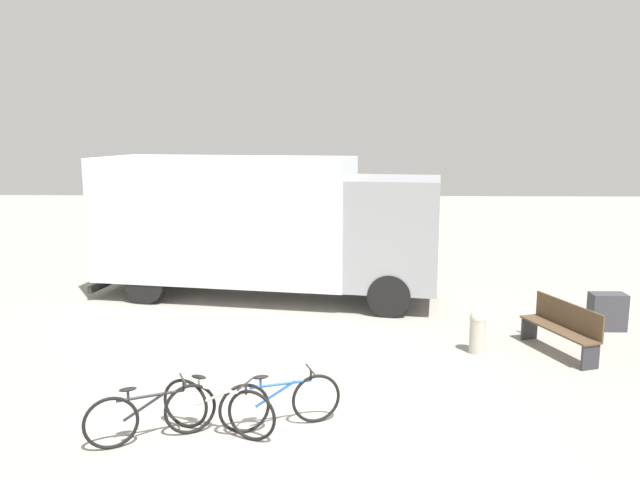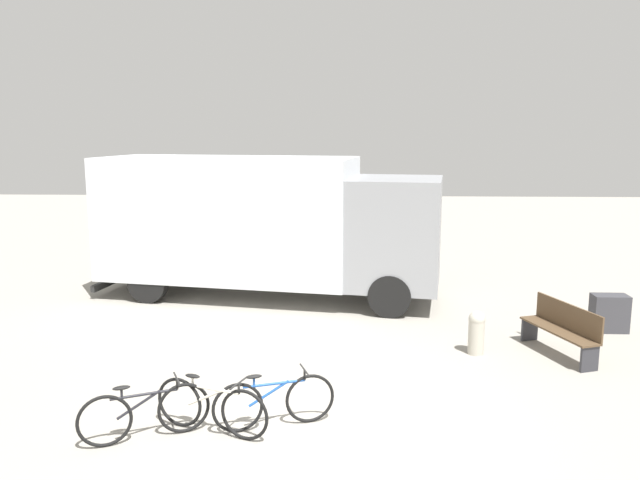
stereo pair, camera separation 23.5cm
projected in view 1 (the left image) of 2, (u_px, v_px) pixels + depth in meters
The scene contains 8 objects.
ground_plane at pixel (317, 422), 8.57m from camera, with size 60.00×60.00×0.00m, color gray.
delivery_truck at pixel (262, 222), 14.74m from camera, with size 8.34×3.69×3.34m.
park_bench at pixel (562, 326), 11.16m from camera, with size 0.95×1.77×0.93m.
bicycle_near at pixel (151, 414), 7.99m from camera, with size 1.55×0.76×0.78m.
bicycle_middle at pixel (217, 408), 8.18m from camera, with size 1.60×0.66×0.78m.
bicycle_far at pixel (281, 402), 8.35m from camera, with size 1.61×0.65×0.78m.
bollard_near_bench at pixel (478, 330), 11.17m from camera, with size 0.30×0.30×0.79m.
utility_box at pixel (607, 312), 12.50m from camera, with size 0.69×0.39×0.75m.
Camera 1 is at (0.21, -8.00, 3.96)m, focal length 35.00 mm.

